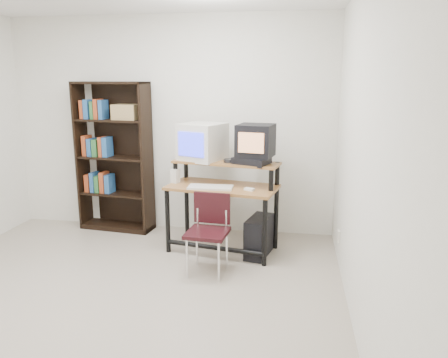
# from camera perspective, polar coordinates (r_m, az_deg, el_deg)

# --- Properties ---
(floor) EXTENTS (4.00, 4.00, 0.01)m
(floor) POSITION_cam_1_polar(r_m,az_deg,el_deg) (3.98, -14.77, -15.49)
(floor) COLOR #ADA18F
(floor) RESTS_ON ground
(back_wall) EXTENTS (4.00, 0.01, 2.60)m
(back_wall) POSITION_cam_1_polar(r_m,az_deg,el_deg) (5.42, -7.03, 6.92)
(back_wall) COLOR silver
(back_wall) RESTS_ON floor
(right_wall) EXTENTS (0.01, 4.00, 2.60)m
(right_wall) POSITION_cam_1_polar(r_m,az_deg,el_deg) (3.26, 17.80, 2.40)
(right_wall) COLOR silver
(right_wall) RESTS_ON floor
(computer_desk) EXTENTS (1.25, 0.78, 0.98)m
(computer_desk) POSITION_cam_1_polar(r_m,az_deg,el_deg) (4.73, -0.13, -1.45)
(computer_desk) COLOR #986431
(computer_desk) RESTS_ON floor
(crt_monitor) EXTENTS (0.57, 0.57, 0.41)m
(crt_monitor) POSITION_cam_1_polar(r_m,az_deg,el_deg) (4.87, -2.85, 4.85)
(crt_monitor) COLOR beige
(crt_monitor) RESTS_ON computer_desk
(vcr) EXTENTS (0.43, 0.37, 0.08)m
(vcr) POSITION_cam_1_polar(r_m,az_deg,el_deg) (4.64, 3.60, 2.36)
(vcr) COLOR black
(vcr) RESTS_ON computer_desk
(crt_tv) EXTENTS (0.42, 0.42, 0.34)m
(crt_tv) POSITION_cam_1_polar(r_m,az_deg,el_deg) (4.66, 4.14, 5.03)
(crt_tv) COLOR black
(crt_tv) RESTS_ON vcr
(cd_spindle) EXTENTS (0.13, 0.13, 0.05)m
(cd_spindle) POSITION_cam_1_polar(r_m,az_deg,el_deg) (4.69, 0.68, 2.32)
(cd_spindle) COLOR #26262B
(cd_spindle) RESTS_ON computer_desk
(keyboard) EXTENTS (0.48, 0.22, 0.03)m
(keyboard) POSITION_cam_1_polar(r_m,az_deg,el_deg) (4.61, -1.79, -1.17)
(keyboard) COLOR beige
(keyboard) RESTS_ON computer_desk
(mousepad) EXTENTS (0.27, 0.25, 0.01)m
(mousepad) POSITION_cam_1_polar(r_m,az_deg,el_deg) (4.51, 3.12, -1.67)
(mousepad) COLOR black
(mousepad) RESTS_ON computer_desk
(mouse) EXTENTS (0.12, 0.09, 0.03)m
(mouse) POSITION_cam_1_polar(r_m,az_deg,el_deg) (4.52, 3.33, -1.40)
(mouse) COLOR white
(mouse) RESTS_ON mousepad
(desk_speaker) EXTENTS (0.10, 0.10, 0.17)m
(desk_speaker) POSITION_cam_1_polar(r_m,az_deg,el_deg) (4.86, -6.39, 0.32)
(desk_speaker) COLOR beige
(desk_speaker) RESTS_ON computer_desk
(pc_tower) EXTENTS (0.30, 0.48, 0.42)m
(pc_tower) POSITION_cam_1_polar(r_m,az_deg,el_deg) (4.74, 4.58, -7.49)
(pc_tower) COLOR black
(pc_tower) RESTS_ON floor
(school_chair) EXTENTS (0.42, 0.42, 0.77)m
(school_chair) POSITION_cam_1_polar(r_m,az_deg,el_deg) (4.27, -1.97, -6.05)
(school_chair) COLOR black
(school_chair) RESTS_ON floor
(bookshelf) EXTENTS (0.94, 0.41, 1.83)m
(bookshelf) POSITION_cam_1_polar(r_m,az_deg,el_deg) (5.56, -14.06, 3.01)
(bookshelf) COLOR black
(bookshelf) RESTS_ON floor
(wall_outlet) EXTENTS (0.02, 0.08, 0.12)m
(wall_outlet) POSITION_cam_1_polar(r_m,az_deg,el_deg) (4.62, 14.75, -7.23)
(wall_outlet) COLOR beige
(wall_outlet) RESTS_ON right_wall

